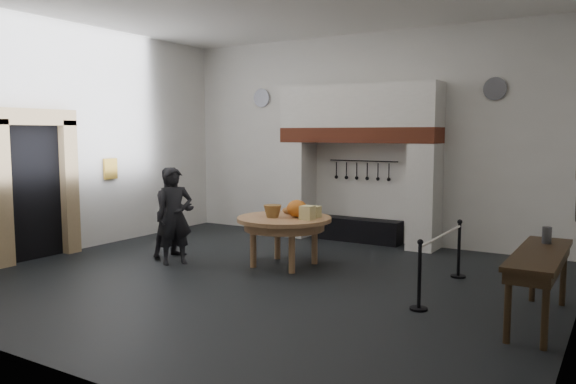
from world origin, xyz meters
The scene contains 30 objects.
floor centered at (0.00, 0.00, 0.00)m, with size 9.00×8.00×0.02m, color black.
wall_back centered at (0.00, 4.00, 2.25)m, with size 9.00×0.02×4.50m, color silver.
wall_front centered at (0.00, -4.00, 2.25)m, with size 9.00×0.02×4.50m, color silver.
wall_left centered at (-4.50, 0.00, 2.25)m, with size 0.02×8.00×4.50m, color silver.
chimney_pier_left centered at (-1.48, 3.65, 1.07)m, with size 0.55×0.70×2.15m, color silver.
chimney_pier_right centered at (1.48, 3.65, 1.07)m, with size 0.55×0.70×2.15m, color silver.
hearth_brick_band centered at (0.00, 3.65, 2.31)m, with size 3.50×0.72×0.32m, color #9E442B.
chimney_hood centered at (0.00, 3.65, 2.92)m, with size 3.50×0.70×0.90m, color silver.
iron_range centered at (0.00, 3.72, 0.25)m, with size 1.90×0.45×0.50m, color black.
utensil_rail centered at (0.00, 3.92, 1.75)m, with size 0.02×0.02×1.60m, color black.
door_recess centered at (-4.47, -1.00, 1.25)m, with size 0.04×1.10×2.50m, color black.
door_jamb_near centered at (-4.38, -1.70, 1.30)m, with size 0.22×0.30×2.60m, color tan.
door_jamb_far centered at (-4.38, -0.30, 1.30)m, with size 0.22×0.30×2.60m, color tan.
door_lintel centered at (-4.38, -1.00, 2.65)m, with size 0.22×1.70×0.30m, color tan.
wall_plaque centered at (-4.45, 0.80, 1.60)m, with size 0.05×0.34×0.44m, color gold.
work_table centered at (-0.19, 0.96, 0.84)m, with size 1.68×1.68×0.07m, color #B07C53.
pumpkin centered at (0.01, 1.06, 1.03)m, with size 0.36×0.36×0.31m, color orange.
cheese_block_big centered at (0.31, 0.91, 0.99)m, with size 0.22×0.22×0.24m, color #E2D387.
cheese_block_small centered at (0.29, 1.21, 0.97)m, with size 0.18×0.18×0.20m, color #D6CC80.
wicker_basket centered at (-0.34, 0.81, 0.98)m, with size 0.32×0.32×0.22m, color olive.
bread_loaf centered at (-0.29, 1.31, 0.94)m, with size 0.31×0.18×0.13m, color #A9793C.
visitor_near centered at (-1.95, 0.06, 0.87)m, with size 0.64×0.42×1.74m, color black.
visitor_far centered at (-2.35, 0.46, 0.86)m, with size 0.83×0.65×1.71m, color black.
side_table centered at (4.10, 0.04, 0.87)m, with size 0.55×2.20×0.06m, color #362813.
pewter_jug centered at (4.10, 0.64, 1.01)m, with size 0.12×0.12×0.22m, color #434347.
pewter_plate_back_left centered at (-2.70, 3.96, 3.20)m, with size 0.44×0.44×0.03m, color #4C4C51.
pewter_plate_back_right centered at (2.70, 3.96, 3.20)m, with size 0.44×0.44×0.03m, color #4C4C51.
barrier_post_near centered at (2.68, -0.25, 0.45)m, with size 0.05×0.05×0.90m, color black.
barrier_post_far centered at (2.68, 1.75, 0.45)m, with size 0.05×0.05×0.90m, color black.
barrier_rope centered at (2.68, 0.75, 0.85)m, with size 0.04×0.04×2.00m, color silver.
Camera 1 is at (4.99, -7.39, 2.35)m, focal length 35.00 mm.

